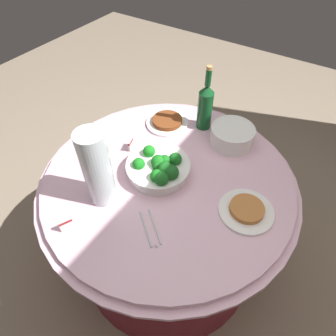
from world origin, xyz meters
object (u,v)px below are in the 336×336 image
(plate_stack, at_px, (232,136))
(decorative_fruit_vase, at_px, (98,172))
(broccoli_bowl, at_px, (159,168))
(wine_bottle, at_px, (205,106))
(label_placard_mid, at_px, (66,224))
(label_placard_front, at_px, (100,167))
(label_placard_rear, at_px, (131,144))
(food_plate_peanuts, at_px, (246,210))
(food_plate_stir_fry, at_px, (167,122))
(serving_tongs, at_px, (151,229))

(plate_stack, xyz_separation_m, decorative_fruit_vase, (0.59, -0.30, 0.11))
(broccoli_bowl, bearing_deg, wine_bottle, -179.60)
(plate_stack, height_order, decorative_fruit_vase, decorative_fruit_vase)
(label_placard_mid, bearing_deg, wine_bottle, 170.59)
(plate_stack, distance_m, label_placard_front, 0.64)
(broccoli_bowl, relative_size, label_placard_front, 5.09)
(plate_stack, bearing_deg, label_placard_rear, -51.74)
(broccoli_bowl, xyz_separation_m, wine_bottle, (-0.41, -0.00, 0.08))
(label_placard_rear, bearing_deg, food_plate_peanuts, 86.05)
(food_plate_peanuts, relative_size, label_placard_mid, 4.00)
(decorative_fruit_vase, relative_size, food_plate_stir_fry, 1.55)
(label_placard_front, bearing_deg, food_plate_peanuts, 103.82)
(plate_stack, relative_size, label_placard_rear, 3.82)
(plate_stack, bearing_deg, wine_bottle, -102.28)
(wine_bottle, height_order, food_plate_stir_fry, wine_bottle)
(decorative_fruit_vase, bearing_deg, serving_tongs, 84.76)
(broccoli_bowl, distance_m, serving_tongs, 0.28)
(decorative_fruit_vase, xyz_separation_m, food_plate_peanuts, (-0.25, 0.52, -0.14))
(plate_stack, height_order, label_placard_rear, plate_stack)
(broccoli_bowl, bearing_deg, food_plate_peanuts, 93.85)
(label_placard_front, height_order, label_placard_mid, same)
(plate_stack, distance_m, decorative_fruit_vase, 0.67)
(label_placard_front, bearing_deg, wine_bottle, 157.00)
(decorative_fruit_vase, height_order, label_placard_mid, decorative_fruit_vase)
(food_plate_peanuts, bearing_deg, serving_tongs, -44.73)
(serving_tongs, relative_size, label_placard_front, 2.77)
(plate_stack, bearing_deg, decorative_fruit_vase, -26.66)
(label_placard_mid, bearing_deg, plate_stack, 158.39)
(broccoli_bowl, relative_size, label_placard_rear, 5.09)
(wine_bottle, relative_size, label_placard_front, 6.11)
(label_placard_rear, bearing_deg, plate_stack, 128.26)
(decorative_fruit_vase, bearing_deg, wine_bottle, 168.95)
(plate_stack, height_order, wine_bottle, wine_bottle)
(broccoli_bowl, bearing_deg, serving_tongs, 27.44)
(serving_tongs, xyz_separation_m, label_placard_front, (-0.12, -0.36, 0.03))
(plate_stack, height_order, food_plate_peanuts, plate_stack)
(wine_bottle, xyz_separation_m, label_placard_rear, (0.34, -0.21, -0.10))
(food_plate_peanuts, xyz_separation_m, label_placard_rear, (-0.04, -0.61, 0.02))
(plate_stack, xyz_separation_m, serving_tongs, (0.62, -0.04, -0.04))
(broccoli_bowl, xyz_separation_m, plate_stack, (-0.37, 0.17, -0.00))
(label_placard_rear, bearing_deg, decorative_fruit_vase, 16.39)
(food_plate_stir_fry, height_order, label_placard_rear, label_placard_rear)
(wine_bottle, height_order, label_placard_rear, wine_bottle)
(label_placard_mid, xyz_separation_m, label_placard_rear, (-0.48, -0.07, 0.00))
(food_plate_stir_fry, height_order, label_placard_front, label_placard_front)
(label_placard_mid, bearing_deg, label_placard_rear, -171.44)
(wine_bottle, xyz_separation_m, label_placard_front, (0.54, -0.23, -0.10))
(label_placard_mid, bearing_deg, food_plate_stir_fry, -177.63)
(food_plate_stir_fry, distance_m, label_placard_mid, 0.74)
(broccoli_bowl, height_order, food_plate_peanuts, broccoli_bowl)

